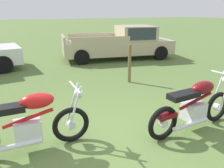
# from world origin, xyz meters

# --- Properties ---
(ground_plane) EXTENTS (120.00, 120.00, 0.00)m
(ground_plane) POSITION_xyz_m (0.00, 0.00, 0.00)
(ground_plane) COLOR #567038
(motorcycle_red) EXTENTS (2.03, 0.64, 1.02)m
(motorcycle_red) POSITION_xyz_m (-1.41, 0.31, 0.48)
(motorcycle_red) COLOR black
(motorcycle_red) RESTS_ON ground
(motorcycle_maroon) EXTENTS (2.05, 0.64, 1.02)m
(motorcycle_maroon) POSITION_xyz_m (1.45, -0.29, 0.48)
(motorcycle_maroon) COLOR black
(motorcycle_maroon) RESTS_ON ground
(pickup_truck_beige) EXTENTS (5.24, 2.67, 1.49)m
(pickup_truck_beige) POSITION_xyz_m (3.38, 6.16, 0.75)
(pickup_truck_beige) COLOR #BCAD8C
(pickup_truck_beige) RESTS_ON ground
(fence_post_wooden) EXTENTS (0.10, 0.10, 1.18)m
(fence_post_wooden) POSITION_xyz_m (1.82, 2.78, 0.59)
(fence_post_wooden) COLOR brown
(fence_post_wooden) RESTS_ON ground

